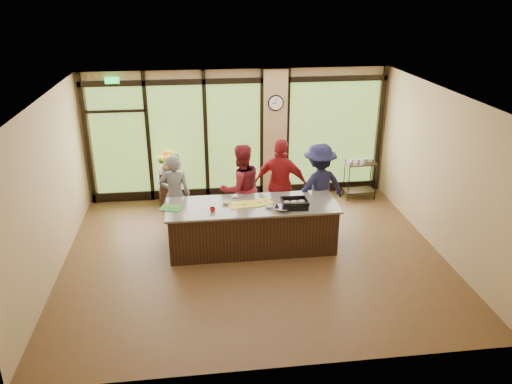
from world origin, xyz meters
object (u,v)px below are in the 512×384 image
object	(u,v)px
flower_stand	(169,189)
cook_right	(319,187)
island_base	(252,227)
cook_left	(175,195)
roasting_pan	(295,205)
bar_cart	(360,174)

from	to	relation	value
flower_stand	cook_right	bearing A→B (deg)	-34.61
island_base	cook_left	distance (m)	1.71
island_base	cook_left	xyz separation A→B (m)	(-1.45, 0.81, 0.41)
roasting_pan	bar_cart	world-z (taller)	roasting_pan
island_base	roasting_pan	xyz separation A→B (m)	(0.76, -0.22, 0.52)
roasting_pan	flower_stand	bearing A→B (deg)	140.45
island_base	flower_stand	size ratio (longest dim) A/B	3.52
cook_left	flower_stand	xyz separation A→B (m)	(-0.19, 1.35, -0.41)
bar_cart	cook_right	bearing A→B (deg)	-136.57
cook_right	flower_stand	world-z (taller)	cook_right
island_base	cook_right	distance (m)	1.68
cook_right	flower_stand	distance (m)	3.45
bar_cart	cook_left	bearing A→B (deg)	-165.61
cook_left	bar_cart	xyz separation A→B (m)	(4.27, 1.34, -0.26)
cook_right	bar_cart	size ratio (longest dim) A/B	1.87
cook_right	bar_cart	xyz separation A→B (m)	(1.37, 1.45, -0.33)
island_base	bar_cart	distance (m)	3.56
cook_left	roasting_pan	distance (m)	2.44
island_base	flower_stand	distance (m)	2.71
cook_right	bar_cart	distance (m)	2.02
flower_stand	bar_cart	size ratio (longest dim) A/B	0.90
cook_right	island_base	bearing A→B (deg)	8.43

